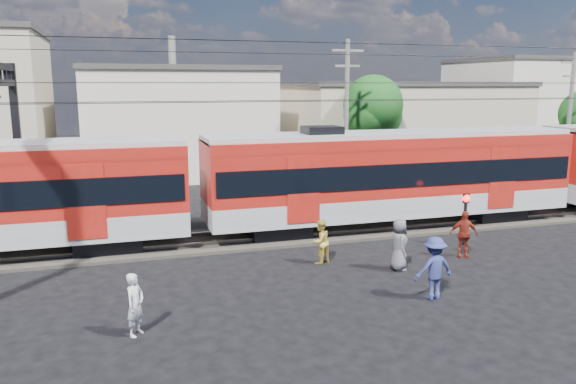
% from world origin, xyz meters
% --- Properties ---
extents(ground, '(120.00, 120.00, 0.00)m').
position_xyz_m(ground, '(0.00, 0.00, 0.00)').
color(ground, black).
rests_on(ground, ground).
extents(track_bed, '(70.00, 3.40, 0.12)m').
position_xyz_m(track_bed, '(0.00, 8.00, 0.06)').
color(track_bed, '#2D2823').
rests_on(track_bed, ground).
extents(rail_near, '(70.00, 0.12, 0.12)m').
position_xyz_m(rail_near, '(0.00, 7.25, 0.18)').
color(rail_near, '#59544C').
rests_on(rail_near, track_bed).
extents(rail_far, '(70.00, 0.12, 0.12)m').
position_xyz_m(rail_far, '(0.00, 8.75, 0.18)').
color(rail_far, '#59544C').
rests_on(rail_far, track_bed).
extents(commuter_train, '(50.30, 3.08, 4.17)m').
position_xyz_m(commuter_train, '(5.38, 8.00, 2.40)').
color(commuter_train, black).
rests_on(commuter_train, ground).
extents(catenary, '(70.00, 9.30, 7.52)m').
position_xyz_m(catenary, '(-8.65, 8.00, 5.14)').
color(catenary, black).
rests_on(catenary, ground).
extents(building_midwest, '(12.24, 12.24, 7.30)m').
position_xyz_m(building_midwest, '(-2.00, 27.00, 3.66)').
color(building_midwest, beige).
rests_on(building_midwest, ground).
extents(building_mideast, '(16.32, 10.20, 6.30)m').
position_xyz_m(building_mideast, '(14.00, 24.00, 3.16)').
color(building_mideast, '#BDB091').
rests_on(building_mideast, ground).
extents(building_east, '(10.20, 10.20, 8.30)m').
position_xyz_m(building_east, '(28.00, 28.00, 4.16)').
color(building_east, beige).
rests_on(building_east, ground).
extents(utility_pole_mid, '(1.80, 0.24, 8.50)m').
position_xyz_m(utility_pole_mid, '(6.00, 15.00, 4.53)').
color(utility_pole_mid, slate).
rests_on(utility_pole_mid, ground).
extents(utility_pole_east, '(1.80, 0.24, 8.00)m').
position_xyz_m(utility_pole_east, '(20.00, 14.00, 4.28)').
color(utility_pole_east, slate).
rests_on(utility_pole_east, ground).
extents(tree_near, '(3.82, 3.64, 6.72)m').
position_xyz_m(tree_near, '(9.19, 18.09, 4.66)').
color(tree_near, '#382619').
rests_on(tree_near, ground).
extents(pedestrian_a, '(0.66, 0.70, 1.60)m').
position_xyz_m(pedestrian_a, '(-5.81, 0.25, 0.80)').
color(pedestrian_a, silver).
rests_on(pedestrian_a, ground).
extents(pedestrian_b, '(0.93, 0.85, 1.56)m').
position_xyz_m(pedestrian_b, '(0.55, 4.26, 0.78)').
color(pedestrian_b, gold).
rests_on(pedestrian_b, ground).
extents(pedestrian_c, '(1.23, 0.74, 1.86)m').
position_xyz_m(pedestrian_c, '(2.55, 0.20, 0.93)').
color(pedestrian_c, navy).
rests_on(pedestrian_c, ground).
extents(pedestrian_d, '(1.08, 0.70, 1.70)m').
position_xyz_m(pedestrian_d, '(5.73, 3.42, 0.85)').
color(pedestrian_d, maroon).
rests_on(pedestrian_d, ground).
extents(pedestrian_e, '(0.72, 0.96, 1.76)m').
position_xyz_m(pedestrian_e, '(2.83, 2.81, 0.88)').
color(pedestrian_e, '#55555B').
rests_on(pedestrian_e, ground).
extents(crossing_signal, '(0.30, 0.30, 2.04)m').
position_xyz_m(crossing_signal, '(6.66, 4.73, 1.42)').
color(crossing_signal, black).
rests_on(crossing_signal, ground).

